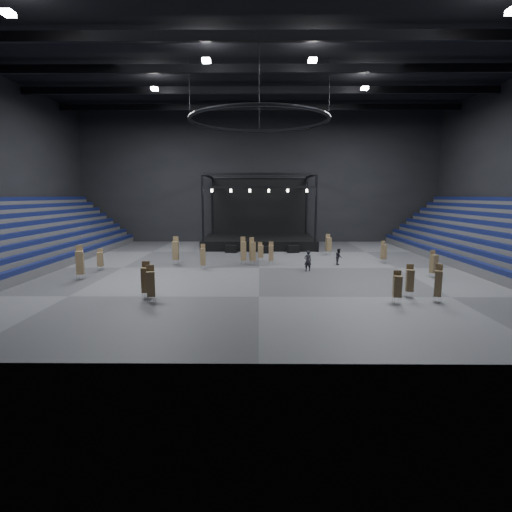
{
  "coord_description": "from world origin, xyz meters",
  "views": [
    {
      "loc": [
        0.03,
        -35.86,
        6.55
      ],
      "look_at": [
        -0.27,
        -2.0,
        1.4
      ],
      "focal_mm": 28.0,
      "sensor_mm": 36.0,
      "label": 1
    }
  ],
  "objects_px": {
    "stage": "(259,235)",
    "chair_stack_16": "(80,262)",
    "flight_case_right": "(293,249)",
    "chair_stack_15": "(243,250)",
    "chair_stack_5": "(261,251)",
    "chair_stack_11": "(146,279)",
    "flight_case_mid": "(266,250)",
    "chair_stack_13": "(148,279)",
    "chair_stack_3": "(271,253)",
    "chair_stack_6": "(397,286)",
    "chair_stack_9": "(203,256)",
    "chair_stack_10": "(438,283)",
    "chair_stack_1": "(384,251)",
    "man_center": "(308,261)",
    "chair_stack_4": "(253,251)",
    "chair_stack_8": "(410,280)",
    "chair_stack_14": "(434,263)",
    "crew_member": "(339,257)",
    "chair_stack_7": "(329,244)",
    "chair_stack_2": "(176,250)",
    "chair_stack_12": "(151,283)",
    "chair_stack_0": "(100,259)"
  },
  "relations": [
    {
      "from": "chair_stack_11",
      "to": "chair_stack_5",
      "type": "bearing_deg",
      "value": 58.84
    },
    {
      "from": "chair_stack_12",
      "to": "chair_stack_2",
      "type": "bearing_deg",
      "value": 81.17
    },
    {
      "from": "chair_stack_13",
      "to": "chair_stack_14",
      "type": "bearing_deg",
      "value": 26.94
    },
    {
      "from": "chair_stack_2",
      "to": "man_center",
      "type": "bearing_deg",
      "value": -13.91
    },
    {
      "from": "stage",
      "to": "chair_stack_14",
      "type": "height_order",
      "value": "stage"
    },
    {
      "from": "chair_stack_1",
      "to": "chair_stack_13",
      "type": "xyz_separation_m",
      "value": [
        -19.59,
        -12.85,
        -0.08
      ]
    },
    {
      "from": "chair_stack_14",
      "to": "crew_member",
      "type": "xyz_separation_m",
      "value": [
        -6.38,
        6.09,
        -0.4
      ]
    },
    {
      "from": "chair_stack_3",
      "to": "crew_member",
      "type": "relative_size",
      "value": 1.41
    },
    {
      "from": "chair_stack_2",
      "to": "chair_stack_8",
      "type": "relative_size",
      "value": 1.25
    },
    {
      "from": "flight_case_right",
      "to": "chair_stack_16",
      "type": "height_order",
      "value": "chair_stack_16"
    },
    {
      "from": "stage",
      "to": "chair_stack_6",
      "type": "relative_size",
      "value": 6.93
    },
    {
      "from": "chair_stack_6",
      "to": "chair_stack_12",
      "type": "relative_size",
      "value": 0.87
    },
    {
      "from": "chair_stack_13",
      "to": "chair_stack_14",
      "type": "xyz_separation_m",
      "value": [
        21.4,
        5.72,
        0.13
      ]
    },
    {
      "from": "chair_stack_5",
      "to": "chair_stack_7",
      "type": "xyz_separation_m",
      "value": [
        7.54,
        4.21,
        0.21
      ]
    },
    {
      "from": "chair_stack_5",
      "to": "flight_case_mid",
      "type": "bearing_deg",
      "value": 65.68
    },
    {
      "from": "chair_stack_6",
      "to": "chair_stack_10",
      "type": "bearing_deg",
      "value": 14.63
    },
    {
      "from": "chair_stack_3",
      "to": "chair_stack_6",
      "type": "xyz_separation_m",
      "value": [
        7.32,
        -13.9,
        -0.05
      ]
    },
    {
      "from": "chair_stack_13",
      "to": "chair_stack_9",
      "type": "bearing_deg",
      "value": 87.88
    },
    {
      "from": "flight_case_right",
      "to": "chair_stack_15",
      "type": "distance_m",
      "value": 9.64
    },
    {
      "from": "man_center",
      "to": "chair_stack_13",
      "type": "bearing_deg",
      "value": 24.67
    },
    {
      "from": "chair_stack_6",
      "to": "chair_stack_15",
      "type": "height_order",
      "value": "chair_stack_15"
    },
    {
      "from": "chair_stack_1",
      "to": "chair_stack_9",
      "type": "distance_m",
      "value": 17.58
    },
    {
      "from": "chair_stack_14",
      "to": "man_center",
      "type": "bearing_deg",
      "value": 144.48
    },
    {
      "from": "chair_stack_5",
      "to": "chair_stack_11",
      "type": "height_order",
      "value": "chair_stack_11"
    },
    {
      "from": "chair_stack_4",
      "to": "chair_stack_8",
      "type": "xyz_separation_m",
      "value": [
        10.43,
        -12.09,
        -0.21
      ]
    },
    {
      "from": "chair_stack_11",
      "to": "chair_stack_13",
      "type": "relative_size",
      "value": 1.21
    },
    {
      "from": "flight_case_right",
      "to": "chair_stack_15",
      "type": "xyz_separation_m",
      "value": [
        -5.45,
        -7.9,
        0.91
      ]
    },
    {
      "from": "chair_stack_4",
      "to": "chair_stack_12",
      "type": "relative_size",
      "value": 1.13
    },
    {
      "from": "chair_stack_3",
      "to": "chair_stack_7",
      "type": "xyz_separation_m",
      "value": [
        6.54,
        6.1,
        0.1
      ]
    },
    {
      "from": "stage",
      "to": "chair_stack_16",
      "type": "height_order",
      "value": "stage"
    },
    {
      "from": "stage",
      "to": "chair_stack_9",
      "type": "height_order",
      "value": "stage"
    },
    {
      "from": "flight_case_mid",
      "to": "chair_stack_6",
      "type": "xyz_separation_m",
      "value": [
        7.72,
        -21.3,
        0.7
      ]
    },
    {
      "from": "stage",
      "to": "chair_stack_9",
      "type": "relative_size",
      "value": 6.21
    },
    {
      "from": "chair_stack_15",
      "to": "chair_stack_8",
      "type": "bearing_deg",
      "value": -60.9
    },
    {
      "from": "chair_stack_6",
      "to": "chair_stack_10",
      "type": "relative_size",
      "value": 0.85
    },
    {
      "from": "chair_stack_1",
      "to": "crew_member",
      "type": "relative_size",
      "value": 1.4
    },
    {
      "from": "man_center",
      "to": "crew_member",
      "type": "relative_size",
      "value": 1.17
    },
    {
      "from": "chair_stack_16",
      "to": "flight_case_right",
      "type": "bearing_deg",
      "value": 24.13
    },
    {
      "from": "chair_stack_13",
      "to": "chair_stack_16",
      "type": "relative_size",
      "value": 0.73
    },
    {
      "from": "chair_stack_11",
      "to": "man_center",
      "type": "relative_size",
      "value": 1.33
    },
    {
      "from": "stage",
      "to": "chair_stack_3",
      "type": "relative_size",
      "value": 6.44
    },
    {
      "from": "crew_member",
      "to": "flight_case_mid",
      "type": "bearing_deg",
      "value": 53.61
    },
    {
      "from": "chair_stack_10",
      "to": "flight_case_mid",
      "type": "bearing_deg",
      "value": 139.92
    },
    {
      "from": "flight_case_mid",
      "to": "chair_stack_15",
      "type": "relative_size",
      "value": 0.44
    },
    {
      "from": "flight_case_right",
      "to": "chair_stack_13",
      "type": "distance_m",
      "value": 22.76
    },
    {
      "from": "chair_stack_0",
      "to": "chair_stack_1",
      "type": "relative_size",
      "value": 0.88
    },
    {
      "from": "chair_stack_1",
      "to": "man_center",
      "type": "height_order",
      "value": "chair_stack_1"
    },
    {
      "from": "flight_case_mid",
      "to": "chair_stack_13",
      "type": "relative_size",
      "value": 0.59
    },
    {
      "from": "flight_case_right",
      "to": "chair_stack_3",
      "type": "bearing_deg",
      "value": -109.68
    },
    {
      "from": "chair_stack_2",
      "to": "crew_member",
      "type": "bearing_deg",
      "value": 1.14
    }
  ]
}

